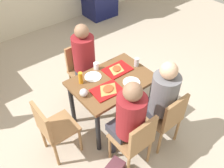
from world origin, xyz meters
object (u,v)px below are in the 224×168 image
(plastic_cup_a, at_px, (96,66))
(person_in_brown_jacket, at_px, (161,96))
(chair_left_end, at_px, (52,127))
(pizza_slice_a, at_px, (108,89))
(foil_bundle, at_px, (84,93))
(chair_far_side, at_px, (81,67))
(paper_plate_center, at_px, (93,77))
(chair_near_left, at_px, (136,140))
(tray_red_near, at_px, (107,91))
(main_table, at_px, (112,86))
(paper_plate_near_edge, at_px, (132,82))
(soda_can, at_px, (137,62))
(person_in_red, at_px, (128,118))
(pizza_slice_b, at_px, (117,69))
(condiment_bottle, at_px, (81,78))
(chair_near_right, at_px, (167,117))
(person_far_side, at_px, (85,58))
(plastic_cup_b, at_px, (130,88))

(plastic_cup_a, bearing_deg, person_in_brown_jacket, -72.48)
(plastic_cup_a, bearing_deg, chair_left_end, -160.77)
(pizza_slice_a, bearing_deg, foil_bundle, 158.48)
(chair_far_side, xyz_separation_m, paper_plate_center, (-0.16, -0.55, 0.25))
(chair_near_left, distance_m, plastic_cup_a, 1.12)
(chair_far_side, bearing_deg, foil_bundle, -120.25)
(tray_red_near, relative_size, plastic_cup_a, 3.60)
(main_table, bearing_deg, paper_plate_near_edge, -51.70)
(tray_red_near, xyz_separation_m, soda_can, (0.63, 0.14, 0.05))
(foil_bundle, bearing_deg, person_in_red, -72.66)
(pizza_slice_a, height_order, plastic_cup_a, plastic_cup_a)
(main_table, height_order, paper_plate_center, paper_plate_center)
(person_in_red, height_order, pizza_slice_b, person_in_red)
(tray_red_near, xyz_separation_m, plastic_cup_a, (0.16, 0.43, 0.04))
(chair_left_end, distance_m, condiment_bottle, 0.68)
(chair_near_right, bearing_deg, chair_left_end, 147.49)
(main_table, distance_m, person_far_side, 0.62)
(paper_plate_near_edge, relative_size, foil_bundle, 2.20)
(chair_near_right, height_order, chair_left_end, same)
(person_far_side, bearing_deg, person_in_brown_jacket, -77.79)
(person_in_brown_jacket, relative_size, tray_red_near, 3.52)
(main_table, height_order, person_in_red, person_in_red)
(chair_near_left, height_order, tray_red_near, chair_near_left)
(chair_near_left, relative_size, plastic_cup_b, 8.58)
(chair_far_side, bearing_deg, person_in_red, -100.97)
(chair_near_right, distance_m, condiment_bottle, 1.17)
(plastic_cup_b, bearing_deg, soda_can, 37.84)
(soda_can, height_order, foil_bundle, soda_can)
(soda_can, bearing_deg, paper_plate_center, 163.29)
(chair_far_side, distance_m, condiment_bottle, 0.72)
(foil_bundle, bearing_deg, tray_red_near, -22.51)
(paper_plate_near_edge, xyz_separation_m, foil_bundle, (-0.60, 0.18, 0.05))
(plastic_cup_b, bearing_deg, pizza_slice_a, 136.76)
(chair_far_side, bearing_deg, plastic_cup_a, -93.42)
(chair_far_side, bearing_deg, paper_plate_center, -106.04)
(plastic_cup_b, bearing_deg, tray_red_near, 139.20)
(plastic_cup_b, xyz_separation_m, condiment_bottle, (-0.37, 0.51, 0.03))
(chair_left_end, height_order, paper_plate_near_edge, chair_left_end)
(chair_left_end, bearing_deg, pizza_slice_b, 5.92)
(chair_near_right, height_order, plastic_cup_a, chair_near_right)
(chair_far_side, height_order, person_in_brown_jacket, person_in_brown_jacket)
(pizza_slice_a, bearing_deg, chair_far_side, 79.42)
(plastic_cup_a, bearing_deg, person_far_side, 84.97)
(paper_plate_center, relative_size, pizza_slice_a, 0.85)
(chair_near_right, height_order, chair_far_side, same)
(pizza_slice_a, relative_size, soda_can, 2.12)
(paper_plate_center, bearing_deg, person_in_red, -97.42)
(chair_near_left, relative_size, tray_red_near, 2.38)
(chair_near_left, height_order, pizza_slice_a, chair_near_left)
(chair_near_left, distance_m, pizza_slice_b, 1.00)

